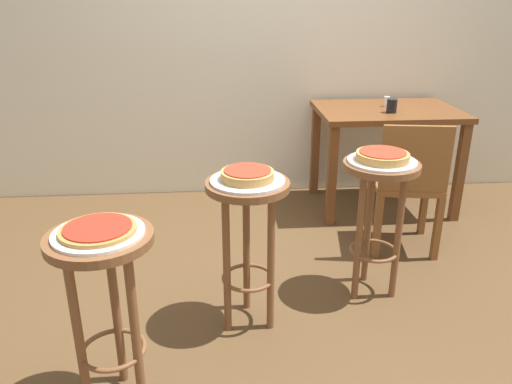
{
  "coord_description": "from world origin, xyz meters",
  "views": [
    {
      "loc": [
        -0.46,
        -2.37,
        1.57
      ],
      "look_at": [
        -0.28,
        -0.15,
        0.68
      ],
      "focal_mm": 35.73,
      "sensor_mm": 36.0,
      "label": 1
    }
  ],
  "objects_px": {
    "dining_table": "(386,125)",
    "condiment_shaker": "(387,101)",
    "stool_leftside": "(378,199)",
    "wooden_chair": "(408,182)",
    "pizza_middle": "(247,175)",
    "pizza_foreground": "(98,229)",
    "stool_foreground": "(105,283)",
    "cup_near_edge": "(392,106)",
    "serving_plate_middle": "(248,180)",
    "stool_middle": "(248,221)",
    "pizza_leftside": "(383,156)",
    "serving_plate_foreground": "(98,233)",
    "serving_plate_leftside": "(382,161)"
  },
  "relations": [
    {
      "from": "serving_plate_foreground",
      "to": "stool_leftside",
      "type": "relative_size",
      "value": 0.43
    },
    {
      "from": "pizza_middle",
      "to": "serving_plate_middle",
      "type": "bearing_deg",
      "value": -90.0
    },
    {
      "from": "stool_middle",
      "to": "serving_plate_leftside",
      "type": "xyz_separation_m",
      "value": [
        0.69,
        0.22,
        0.21
      ]
    },
    {
      "from": "wooden_chair",
      "to": "serving_plate_middle",
      "type": "bearing_deg",
      "value": -146.63
    },
    {
      "from": "cup_near_edge",
      "to": "pizza_foreground",
      "type": "bearing_deg",
      "value": -133.2
    },
    {
      "from": "condiment_shaker",
      "to": "serving_plate_middle",
      "type": "bearing_deg",
      "value": -127.29
    },
    {
      "from": "pizza_middle",
      "to": "condiment_shaker",
      "type": "bearing_deg",
      "value": 52.71
    },
    {
      "from": "stool_foreground",
      "to": "cup_near_edge",
      "type": "xyz_separation_m",
      "value": [
        1.66,
        1.77,
        0.25
      ]
    },
    {
      "from": "condiment_shaker",
      "to": "pizza_foreground",
      "type": "bearing_deg",
      "value": -130.61
    },
    {
      "from": "pizza_leftside",
      "to": "dining_table",
      "type": "distance_m",
      "value": 1.26
    },
    {
      "from": "serving_plate_foreground",
      "to": "wooden_chair",
      "type": "xyz_separation_m",
      "value": [
        1.6,
        1.17,
        -0.29
      ]
    },
    {
      "from": "serving_plate_foreground",
      "to": "stool_middle",
      "type": "height_order",
      "value": "serving_plate_foreground"
    },
    {
      "from": "stool_leftside",
      "to": "cup_near_edge",
      "type": "xyz_separation_m",
      "value": [
        0.4,
        1.05,
        0.25
      ]
    },
    {
      "from": "serving_plate_middle",
      "to": "stool_middle",
      "type": "bearing_deg",
      "value": -153.43
    },
    {
      "from": "stool_foreground",
      "to": "condiment_shaker",
      "type": "distance_m",
      "value": 2.61
    },
    {
      "from": "cup_near_edge",
      "to": "wooden_chair",
      "type": "distance_m",
      "value": 0.69
    },
    {
      "from": "pizza_middle",
      "to": "dining_table",
      "type": "distance_m",
      "value": 1.8
    },
    {
      "from": "stool_middle",
      "to": "dining_table",
      "type": "relative_size",
      "value": 0.74
    },
    {
      "from": "stool_foreground",
      "to": "stool_middle",
      "type": "relative_size",
      "value": 1.0
    },
    {
      "from": "serving_plate_middle",
      "to": "pizza_leftside",
      "type": "distance_m",
      "value": 0.73
    },
    {
      "from": "serving_plate_foreground",
      "to": "serving_plate_middle",
      "type": "height_order",
      "value": "same"
    },
    {
      "from": "dining_table",
      "to": "cup_near_edge",
      "type": "distance_m",
      "value": 0.21
    },
    {
      "from": "serving_plate_middle",
      "to": "wooden_chair",
      "type": "relative_size",
      "value": 0.4
    },
    {
      "from": "condiment_shaker",
      "to": "wooden_chair",
      "type": "height_order",
      "value": "wooden_chair"
    },
    {
      "from": "stool_foreground",
      "to": "serving_plate_foreground",
      "type": "distance_m",
      "value": 0.21
    },
    {
      "from": "serving_plate_leftside",
      "to": "wooden_chair",
      "type": "distance_m",
      "value": 0.64
    },
    {
      "from": "stool_leftside",
      "to": "wooden_chair",
      "type": "height_order",
      "value": "wooden_chair"
    },
    {
      "from": "serving_plate_leftside",
      "to": "wooden_chair",
      "type": "bearing_deg",
      "value": 53.64
    },
    {
      "from": "stool_middle",
      "to": "condiment_shaker",
      "type": "xyz_separation_m",
      "value": [
        1.12,
        1.48,
        0.24
      ]
    },
    {
      "from": "dining_table",
      "to": "wooden_chair",
      "type": "xyz_separation_m",
      "value": [
        -0.08,
        -0.72,
        -0.18
      ]
    },
    {
      "from": "pizza_foreground",
      "to": "dining_table",
      "type": "xyz_separation_m",
      "value": [
        1.68,
        1.9,
        -0.14
      ]
    },
    {
      "from": "dining_table",
      "to": "cup_near_edge",
      "type": "height_order",
      "value": "cup_near_edge"
    },
    {
      "from": "condiment_shaker",
      "to": "pizza_leftside",
      "type": "bearing_deg",
      "value": -108.88
    },
    {
      "from": "serving_plate_middle",
      "to": "condiment_shaker",
      "type": "height_order",
      "value": "condiment_shaker"
    },
    {
      "from": "serving_plate_leftside",
      "to": "cup_near_edge",
      "type": "xyz_separation_m",
      "value": [
        0.4,
        1.05,
        0.05
      ]
    },
    {
      "from": "serving_plate_foreground",
      "to": "pizza_middle",
      "type": "height_order",
      "value": "pizza_middle"
    },
    {
      "from": "pizza_leftside",
      "to": "condiment_shaker",
      "type": "height_order",
      "value": "condiment_shaker"
    },
    {
      "from": "pizza_foreground",
      "to": "stool_leftside",
      "type": "distance_m",
      "value": 1.46
    },
    {
      "from": "serving_plate_middle",
      "to": "dining_table",
      "type": "height_order",
      "value": "serving_plate_middle"
    },
    {
      "from": "serving_plate_leftside",
      "to": "dining_table",
      "type": "relative_size",
      "value": 0.34
    },
    {
      "from": "dining_table",
      "to": "condiment_shaker",
      "type": "height_order",
      "value": "condiment_shaker"
    },
    {
      "from": "stool_leftside",
      "to": "wooden_chair",
      "type": "relative_size",
      "value": 0.89
    },
    {
      "from": "serving_plate_middle",
      "to": "serving_plate_leftside",
      "type": "height_order",
      "value": "same"
    },
    {
      "from": "pizza_foreground",
      "to": "serving_plate_leftside",
      "type": "relative_size",
      "value": 0.78
    },
    {
      "from": "pizza_middle",
      "to": "cup_near_edge",
      "type": "bearing_deg",
      "value": 49.32
    },
    {
      "from": "cup_near_edge",
      "to": "stool_middle",
      "type": "bearing_deg",
      "value": -130.68
    },
    {
      "from": "stool_foreground",
      "to": "pizza_middle",
      "type": "distance_m",
      "value": 0.79
    },
    {
      "from": "serving_plate_middle",
      "to": "dining_table",
      "type": "bearing_deg",
      "value": 51.57
    },
    {
      "from": "serving_plate_middle",
      "to": "serving_plate_leftside",
      "type": "relative_size",
      "value": 0.98
    },
    {
      "from": "stool_foreground",
      "to": "pizza_middle",
      "type": "bearing_deg",
      "value": 41.14
    }
  ]
}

